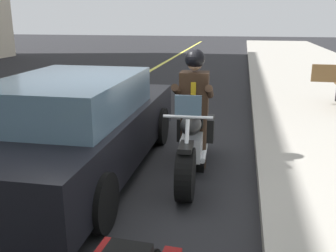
{
  "coord_description": "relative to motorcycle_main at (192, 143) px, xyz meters",
  "views": [
    {
      "loc": [
        4.78,
        1.71,
        2.16
      ],
      "look_at": [
        -0.02,
        0.78,
        0.75
      ],
      "focal_mm": 40.74,
      "sensor_mm": 36.0,
      "label": 1
    }
  ],
  "objects": [
    {
      "name": "car_silver",
      "position": [
        0.31,
        -1.59,
        0.24
      ],
      "size": [
        4.6,
        1.92,
        1.4
      ],
      "color": "black",
      "rests_on": "ground_plane"
    },
    {
      "name": "rider_main",
      "position": [
        -0.19,
        -0.01,
        0.58
      ],
      "size": [
        0.63,
        0.56,
        1.74
      ],
      "color": "black",
      "rests_on": "ground_plane"
    },
    {
      "name": "motorcycle_main",
      "position": [
        0.0,
        0.0,
        0.0
      ],
      "size": [
        2.22,
        0.64,
        1.26
      ],
      "color": "black",
      "rests_on": "ground_plane"
    },
    {
      "name": "ground_plane",
      "position": [
        0.26,
        -1.08,
        -0.45
      ],
      "size": [
        80.0,
        80.0,
        0.0
      ],
      "primitive_type": "plane",
      "color": "black"
    }
  ]
}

